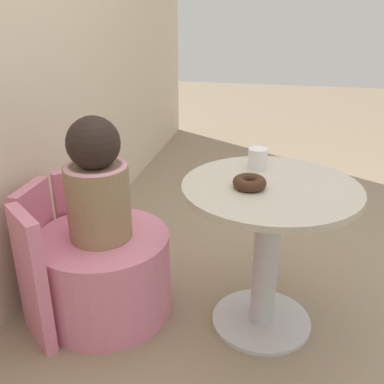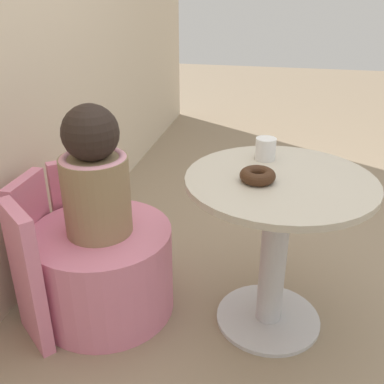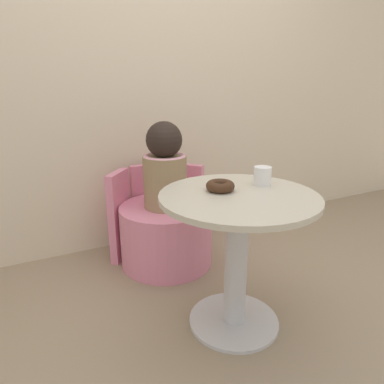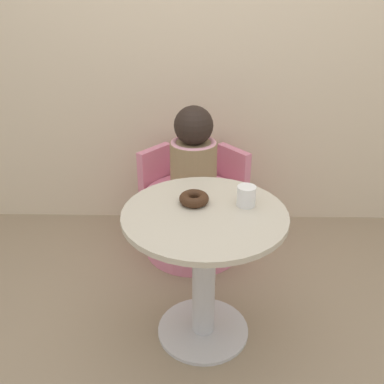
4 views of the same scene
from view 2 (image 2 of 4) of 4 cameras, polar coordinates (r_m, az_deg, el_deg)
ground_plane at (r=1.99m, az=9.72°, el=-15.81°), size 12.00×12.00×0.00m
round_table at (r=1.74m, az=10.64°, el=-4.41°), size 0.69×0.69×0.65m
tub_chair at (r=1.96m, az=-11.08°, el=-9.66°), size 0.58×0.58×0.38m
booth_backrest at (r=2.00m, az=-17.69°, el=-6.22°), size 0.68×0.25×0.58m
child_figure at (r=1.75m, az=-12.26°, el=2.03°), size 0.26×0.26×0.52m
donut at (r=1.60m, az=8.33°, el=2.08°), size 0.13×0.13×0.04m
cup at (r=1.79m, az=9.32°, el=5.43°), size 0.08×0.08×0.09m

